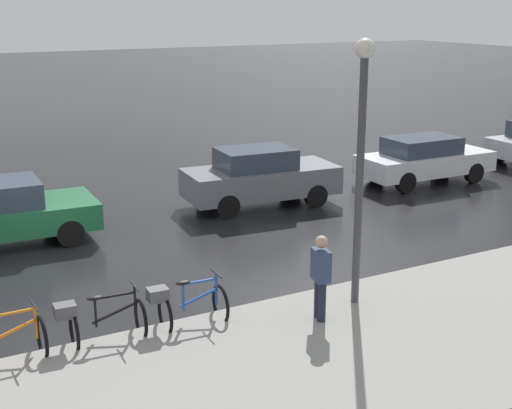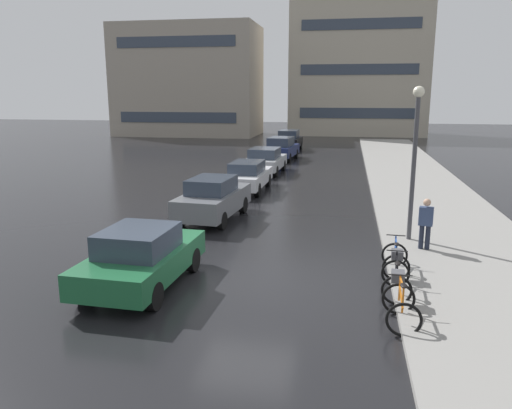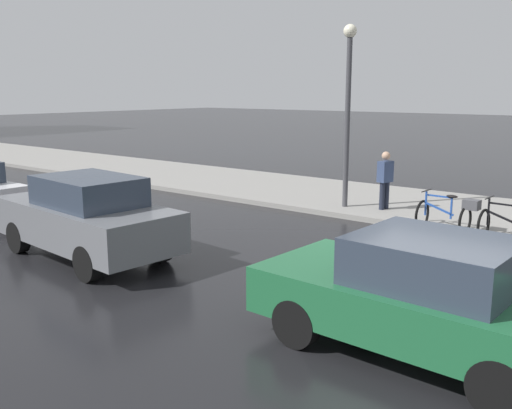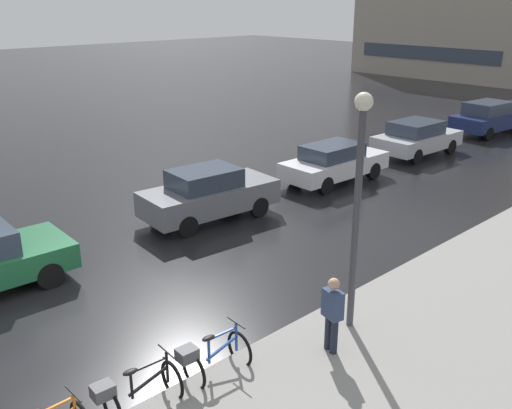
{
  "view_description": "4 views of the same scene",
  "coord_description": "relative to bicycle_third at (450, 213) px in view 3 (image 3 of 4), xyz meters",
  "views": [
    {
      "loc": [
        14.26,
        -3.3,
        5.47
      ],
      "look_at": [
        1.56,
        3.62,
        1.35
      ],
      "focal_mm": 50.0,
      "sensor_mm": 36.0,
      "label": 1
    },
    {
      "loc": [
        2.42,
        -11.78,
        4.69
      ],
      "look_at": [
        -0.04,
        1.57,
        1.65
      ],
      "focal_mm": 35.0,
      "sensor_mm": 36.0,
      "label": 2
    },
    {
      "loc": [
        -8.95,
        -3.33,
        3.24
      ],
      "look_at": [
        -0.62,
        3.21,
        1.11
      ],
      "focal_mm": 40.0,
      "sensor_mm": 36.0,
      "label": 3
    },
    {
      "loc": [
        10.59,
        -4.2,
        6.46
      ],
      "look_at": [
        0.68,
        5.0,
        1.55
      ],
      "focal_mm": 40.0,
      "sensor_mm": 36.0,
      "label": 4
    }
  ],
  "objects": [
    {
      "name": "car_grey",
      "position": [
        -6.25,
        4.92,
        0.34
      ],
      "size": [
        2.09,
        4.36,
        1.63
      ],
      "color": "slate",
      "rests_on": "ground"
    },
    {
      "name": "pedestrian",
      "position": [
        1.0,
        2.11,
        0.46
      ],
      "size": [
        0.44,
        0.32,
        1.67
      ],
      "color": "#1E2333",
      "rests_on": "ground"
    },
    {
      "name": "car_green",
      "position": [
        -6.22,
        -1.87,
        0.28
      ],
      "size": [
        2.06,
        4.13,
        1.51
      ],
      "color": "#1E6038",
      "rests_on": "ground"
    },
    {
      "name": "bicycle_third",
      "position": [
        0.0,
        0.0,
        0.0
      ],
      "size": [
        0.75,
        1.36,
        0.95
      ],
      "color": "black",
      "rests_on": "ground"
    },
    {
      "name": "ground_plane",
      "position": [
        -3.77,
        -1.03,
        -0.48
      ],
      "size": [
        140.0,
        140.0,
        0.0
      ],
      "primitive_type": "plane",
      "color": "black"
    },
    {
      "name": "sidewalk_kerb",
      "position": [
        2.23,
        8.97,
        -0.41
      ],
      "size": [
        4.8,
        60.0,
        0.14
      ],
      "primitive_type": "cube",
      "color": "gray",
      "rests_on": "ground"
    },
    {
      "name": "streetlamp",
      "position": [
        0.68,
        3.1,
        2.58
      ],
      "size": [
        0.35,
        0.35,
        4.89
      ],
      "color": "#424247",
      "rests_on": "ground"
    }
  ]
}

